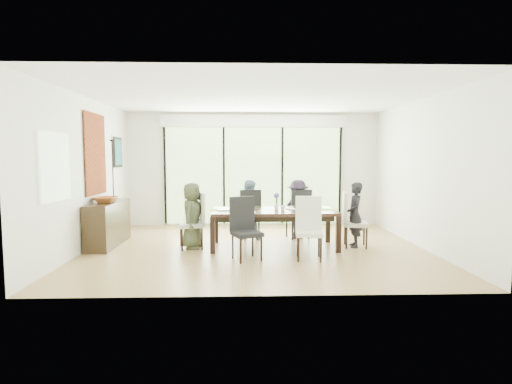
{
  "coord_description": "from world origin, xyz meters",
  "views": [
    {
      "loc": [
        -0.23,
        -7.1,
        1.64
      ],
      "look_at": [
        0.0,
        0.25,
        1.0
      ],
      "focal_mm": 28.0,
      "sensor_mm": 36.0,
      "label": 1
    }
  ],
  "objects_px": {
    "chair_right_end": "(356,220)",
    "laptop": "(227,210)",
    "chair_near_right": "(309,228)",
    "person_right_end": "(355,215)",
    "sideboard": "(108,224)",
    "chair_far_left": "(249,213)",
    "table_top": "(274,211)",
    "person_left_end": "(192,216)",
    "cup_b": "(283,208)",
    "vase": "(277,206)",
    "person_far_right": "(298,209)",
    "bowl": "(106,200)",
    "cup_a": "(235,207)",
    "chair_far_right": "(298,213)",
    "cup_c": "(317,207)",
    "chair_near_left": "(247,229)",
    "person_far_left": "(249,209)",
    "chair_left_end": "(191,220)"
  },
  "relations": [
    {
      "from": "chair_near_left",
      "to": "person_far_left",
      "type": "relative_size",
      "value": 0.85
    },
    {
      "from": "chair_near_right",
      "to": "person_right_end",
      "type": "bearing_deg",
      "value": 47.01
    },
    {
      "from": "person_far_right",
      "to": "bowl",
      "type": "height_order",
      "value": "person_far_right"
    },
    {
      "from": "laptop",
      "to": "sideboard",
      "type": "height_order",
      "value": "sideboard"
    },
    {
      "from": "chair_far_right",
      "to": "person_right_end",
      "type": "bearing_deg",
      "value": 124.76
    },
    {
      "from": "chair_near_left",
      "to": "person_right_end",
      "type": "xyz_separation_m",
      "value": [
        1.98,
        0.87,
        0.09
      ]
    },
    {
      "from": "bowl",
      "to": "chair_far_right",
      "type": "bearing_deg",
      "value": 10.21
    },
    {
      "from": "cup_b",
      "to": "chair_near_right",
      "type": "bearing_deg",
      "value": -65.56
    },
    {
      "from": "chair_left_end",
      "to": "bowl",
      "type": "relative_size",
      "value": 2.35
    },
    {
      "from": "person_left_end",
      "to": "sideboard",
      "type": "distance_m",
      "value": 1.64
    },
    {
      "from": "chair_far_left",
      "to": "cup_b",
      "type": "xyz_separation_m",
      "value": [
        0.6,
        -0.95,
        0.23
      ]
    },
    {
      "from": "chair_far_right",
      "to": "chair_near_right",
      "type": "distance_m",
      "value": 1.72
    },
    {
      "from": "cup_b",
      "to": "sideboard",
      "type": "height_order",
      "value": "sideboard"
    },
    {
      "from": "chair_far_left",
      "to": "chair_near_right",
      "type": "bearing_deg",
      "value": 108.51
    },
    {
      "from": "chair_near_right",
      "to": "cup_c",
      "type": "height_order",
      "value": "chair_near_right"
    },
    {
      "from": "person_left_end",
      "to": "sideboard",
      "type": "relative_size",
      "value": 0.82
    },
    {
      "from": "table_top",
      "to": "chair_right_end",
      "type": "distance_m",
      "value": 1.51
    },
    {
      "from": "person_right_end",
      "to": "bowl",
      "type": "relative_size",
      "value": 2.76
    },
    {
      "from": "chair_far_right",
      "to": "chair_near_right",
      "type": "relative_size",
      "value": 1.0
    },
    {
      "from": "person_right_end",
      "to": "cup_c",
      "type": "xyz_separation_m",
      "value": [
        -0.68,
        0.1,
        0.14
      ]
    },
    {
      "from": "person_right_end",
      "to": "cup_b",
      "type": "xyz_separation_m",
      "value": [
        -1.33,
        -0.1,
        0.14
      ]
    },
    {
      "from": "person_far_right",
      "to": "vase",
      "type": "bearing_deg",
      "value": 57.5
    },
    {
      "from": "chair_near_left",
      "to": "bowl",
      "type": "distance_m",
      "value": 2.81
    },
    {
      "from": "person_left_end",
      "to": "sideboard",
      "type": "height_order",
      "value": "person_left_end"
    },
    {
      "from": "table_top",
      "to": "chair_right_end",
      "type": "height_order",
      "value": "chair_right_end"
    },
    {
      "from": "chair_right_end",
      "to": "laptop",
      "type": "distance_m",
      "value": 2.36
    },
    {
      "from": "table_top",
      "to": "cup_a",
      "type": "distance_m",
      "value": 0.72
    },
    {
      "from": "person_far_left",
      "to": "cup_c",
      "type": "bearing_deg",
      "value": 162.0
    },
    {
      "from": "chair_near_left",
      "to": "laptop",
      "type": "relative_size",
      "value": 3.33
    },
    {
      "from": "vase",
      "to": "cup_a",
      "type": "bearing_deg",
      "value": 172.41
    },
    {
      "from": "chair_far_right",
      "to": "cup_c",
      "type": "distance_m",
      "value": 0.82
    },
    {
      "from": "laptop",
      "to": "chair_left_end",
      "type": "bearing_deg",
      "value": 150.07
    },
    {
      "from": "chair_right_end",
      "to": "person_right_end",
      "type": "xyz_separation_m",
      "value": [
        -0.02,
        -0.0,
        0.09
      ]
    },
    {
      "from": "chair_far_right",
      "to": "person_far_right",
      "type": "xyz_separation_m",
      "value": [
        0.0,
        -0.02,
        0.09
      ]
    },
    {
      "from": "chair_right_end",
      "to": "vase",
      "type": "height_order",
      "value": "chair_right_end"
    },
    {
      "from": "sideboard",
      "to": "chair_far_left",
      "type": "bearing_deg",
      "value": 11.89
    },
    {
      "from": "chair_left_end",
      "to": "cup_b",
      "type": "relative_size",
      "value": 11.0
    },
    {
      "from": "table_top",
      "to": "chair_left_end",
      "type": "xyz_separation_m",
      "value": [
        -1.5,
        -0.0,
        -0.16
      ]
    },
    {
      "from": "chair_right_end",
      "to": "cup_a",
      "type": "bearing_deg",
      "value": 95.79
    },
    {
      "from": "person_left_end",
      "to": "cup_c",
      "type": "distance_m",
      "value": 2.29
    },
    {
      "from": "table_top",
      "to": "person_left_end",
      "type": "distance_m",
      "value": 1.48
    },
    {
      "from": "chair_far_left",
      "to": "person_far_right",
      "type": "relative_size",
      "value": 0.85
    },
    {
      "from": "chair_near_right",
      "to": "bowl",
      "type": "xyz_separation_m",
      "value": [
        -3.58,
        1.07,
        0.36
      ]
    },
    {
      "from": "person_left_end",
      "to": "vase",
      "type": "distance_m",
      "value": 1.54
    },
    {
      "from": "person_left_end",
      "to": "vase",
      "type": "xyz_separation_m",
      "value": [
        1.53,
        0.05,
        0.15
      ]
    },
    {
      "from": "person_left_end",
      "to": "cup_b",
      "type": "height_order",
      "value": "person_left_end"
    },
    {
      "from": "person_right_end",
      "to": "cup_a",
      "type": "distance_m",
      "value": 2.19
    },
    {
      "from": "chair_near_right",
      "to": "cup_b",
      "type": "relative_size",
      "value": 11.0
    },
    {
      "from": "laptop",
      "to": "bowl",
      "type": "bearing_deg",
      "value": 151.25
    },
    {
      "from": "person_far_right",
      "to": "chair_left_end",
      "type": "bearing_deg",
      "value": 22.2
    }
  ]
}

